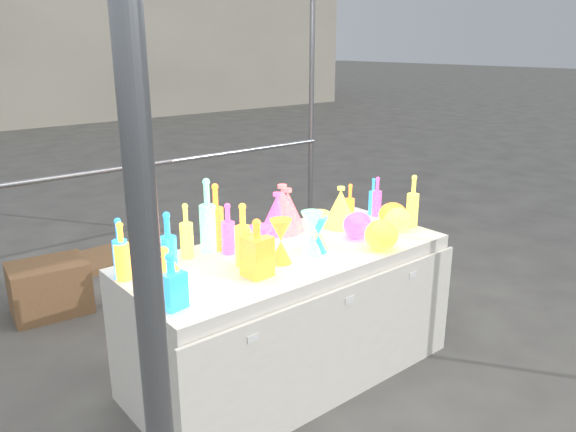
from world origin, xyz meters
TOP-DOWN VIEW (x-y plane):
  - ground at (0.00, 0.00)m, footprint 80.00×80.00m
  - display_table at (0.00, -0.01)m, footprint 1.84×0.83m
  - cardboard_box_closed at (-0.82, 1.65)m, footprint 0.55×0.43m
  - cardboard_box_flat at (-0.14, 2.34)m, footprint 0.72×0.52m
  - bottle_0 at (-0.85, 0.21)m, footprint 0.10×0.10m
  - bottle_1 at (-0.85, 0.22)m, footprint 0.07×0.07m
  - bottle_2 at (-0.28, 0.27)m, footprint 0.10×0.10m
  - bottle_3 at (-0.27, 0.18)m, footprint 0.09×0.09m
  - bottle_4 at (-0.47, 0.27)m, footprint 0.08×0.08m
  - bottle_5 at (-0.33, 0.27)m, footprint 0.09×0.09m
  - bottle_6 at (-0.30, -0.01)m, footprint 0.10×0.10m
  - bottle_7 at (-0.68, 0.07)m, footprint 0.10×0.10m
  - decanter_0 at (-0.81, -0.15)m, footprint 0.13×0.13m
  - decanter_1 at (-0.33, -0.17)m, footprint 0.13×0.13m
  - decanter_2 at (-0.81, -0.21)m, footprint 0.12×0.12m
  - hourglass_0 at (-0.13, -0.10)m, footprint 0.15×0.15m
  - hourglass_1 at (-0.27, -0.12)m, footprint 0.13×0.13m
  - hourglass_2 at (0.14, -0.09)m, footprint 0.14×0.14m
  - hourglass_3 at (0.07, -0.11)m, footprint 0.14×0.14m
  - hourglass_5 at (0.12, -0.12)m, footprint 0.13×0.13m
  - globe_0 at (0.41, -0.30)m, footprint 0.24×0.24m
  - globe_1 at (0.73, -0.15)m, footprint 0.19×0.19m
  - globe_2 at (0.75, -0.09)m, footprint 0.22×0.22m
  - globe_3 at (0.45, -0.09)m, footprint 0.22×0.22m
  - lampshade_0 at (0.23, 0.28)m, footprint 0.24×0.24m
  - lampshade_1 at (0.19, 0.28)m, footprint 0.29×0.29m
  - lampshade_2 at (0.15, 0.28)m, footprint 0.24×0.24m
  - lampshade_3 at (0.52, 0.12)m, footprint 0.26×0.26m
  - bottle_8 at (0.86, 0.17)m, footprint 0.07×0.07m
  - bottle_9 at (0.60, 0.12)m, footprint 0.07×0.07m
  - bottle_10 at (0.86, 0.13)m, footprint 0.06×0.06m
  - bottle_11 at (0.86, -0.16)m, footprint 0.09×0.09m

SIDE VIEW (x-z plane):
  - ground at x=0.00m, z-range 0.00..0.00m
  - cardboard_box_flat at x=-0.14m, z-range 0.00..0.06m
  - cardboard_box_closed at x=-0.82m, z-range 0.00..0.37m
  - display_table at x=0.00m, z-range 0.00..0.75m
  - globe_1 at x=0.73m, z-range 0.75..0.88m
  - globe_3 at x=0.45m, z-range 0.75..0.89m
  - globe_2 at x=0.75m, z-range 0.75..0.89m
  - globe_0 at x=0.41m, z-range 0.75..0.90m
  - hourglass_5 at x=0.12m, z-range 0.75..0.95m
  - hourglass_2 at x=0.14m, z-range 0.75..0.97m
  - hourglass_1 at x=-0.27m, z-range 0.75..0.98m
  - hourglass_0 at x=-0.13m, z-range 0.75..0.98m
  - hourglass_3 at x=0.07m, z-range 0.75..0.99m
  - bottle_8 at x=0.86m, z-range 0.75..1.00m
  - lampshade_2 at x=0.15m, z-range 0.75..1.00m
  - decanter_2 at x=-0.81m, z-range 0.75..1.00m
  - lampshade_3 at x=0.52m, z-range 0.75..1.00m
  - lampshade_0 at x=0.23m, z-range 0.75..1.01m
  - bottle_9 at x=0.60m, z-range 0.75..1.01m
  - decanter_0 at x=-0.81m, z-range 0.75..1.01m
  - bottle_10 at x=0.86m, z-range 0.75..1.01m
  - bottle_3 at x=-0.27m, z-range 0.75..1.03m
  - lampshade_1 at x=0.19m, z-range 0.75..1.04m
  - bottle_0 at x=-0.85m, z-range 0.75..1.04m
  - decanter_1 at x=-0.33m, z-range 0.75..1.04m
  - bottle_4 at x=-0.47m, z-range 0.75..1.05m
  - bottle_1 at x=-0.85m, z-range 0.75..1.06m
  - bottle_11 at x=0.86m, z-range 0.75..1.08m
  - bottle_6 at x=-0.30m, z-range 0.75..1.08m
  - bottle_7 at x=-0.68m, z-range 0.75..1.09m
  - bottle_2 at x=-0.28m, z-range 0.75..1.12m
  - bottle_5 at x=-0.33m, z-range 0.75..1.16m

